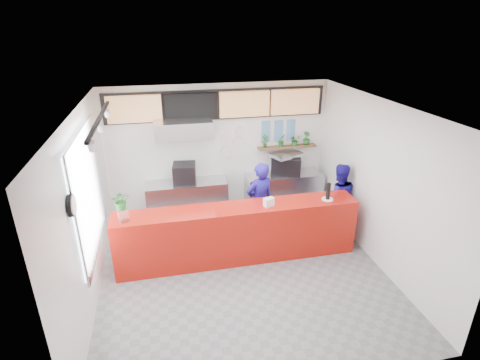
{
  "coord_description": "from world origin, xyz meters",
  "views": [
    {
      "loc": [
        -1.27,
        -5.52,
        4.22
      ],
      "look_at": [
        0.1,
        0.7,
        1.5
      ],
      "focal_mm": 28.0,
      "sensor_mm": 36.0,
      "label": 1
    }
  ],
  "objects_px": {
    "pepper_mill": "(328,191)",
    "service_counter": "(238,233)",
    "panini_oven": "(184,173)",
    "staff_right": "(338,199)",
    "staff_center": "(260,202)",
    "espresso_machine": "(285,165)"
  },
  "relations": [
    {
      "from": "panini_oven",
      "to": "staff_center",
      "type": "relative_size",
      "value": 0.29
    },
    {
      "from": "pepper_mill",
      "to": "espresso_machine",
      "type": "bearing_deg",
      "value": 96.1
    },
    {
      "from": "panini_oven",
      "to": "pepper_mill",
      "type": "bearing_deg",
      "value": -28.93
    },
    {
      "from": "panini_oven",
      "to": "pepper_mill",
      "type": "relative_size",
      "value": 1.51
    },
    {
      "from": "staff_right",
      "to": "panini_oven",
      "type": "bearing_deg",
      "value": -12.87
    },
    {
      "from": "panini_oven",
      "to": "staff_right",
      "type": "bearing_deg",
      "value": -15.27
    },
    {
      "from": "service_counter",
      "to": "panini_oven",
      "type": "bearing_deg",
      "value": 114.65
    },
    {
      "from": "staff_center",
      "to": "pepper_mill",
      "type": "bearing_deg",
      "value": 131.73
    },
    {
      "from": "staff_center",
      "to": "pepper_mill",
      "type": "xyz_separation_m",
      "value": [
        1.13,
        -0.71,
        0.44
      ]
    },
    {
      "from": "espresso_machine",
      "to": "staff_center",
      "type": "height_order",
      "value": "staff_center"
    },
    {
      "from": "pepper_mill",
      "to": "service_counter",
      "type": "bearing_deg",
      "value": 177.77
    },
    {
      "from": "espresso_machine",
      "to": "pepper_mill",
      "type": "relative_size",
      "value": 2.08
    },
    {
      "from": "pepper_mill",
      "to": "panini_oven",
      "type": "bearing_deg",
      "value": 143.69
    },
    {
      "from": "espresso_machine",
      "to": "staff_center",
      "type": "bearing_deg",
      "value": -112.34
    },
    {
      "from": "service_counter",
      "to": "pepper_mill",
      "type": "distance_m",
      "value": 1.86
    },
    {
      "from": "service_counter",
      "to": "espresso_machine",
      "type": "height_order",
      "value": "espresso_machine"
    },
    {
      "from": "espresso_machine",
      "to": "staff_right",
      "type": "xyz_separation_m",
      "value": [
        0.73,
        -1.28,
        -0.33
      ]
    },
    {
      "from": "pepper_mill",
      "to": "staff_right",
      "type": "bearing_deg",
      "value": 47.93
    },
    {
      "from": "service_counter",
      "to": "staff_right",
      "type": "distance_m",
      "value": 2.31
    },
    {
      "from": "staff_center",
      "to": "pepper_mill",
      "type": "distance_m",
      "value": 1.41
    },
    {
      "from": "espresso_machine",
      "to": "staff_right",
      "type": "height_order",
      "value": "staff_right"
    },
    {
      "from": "staff_center",
      "to": "staff_right",
      "type": "relative_size",
      "value": 1.07
    }
  ]
}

